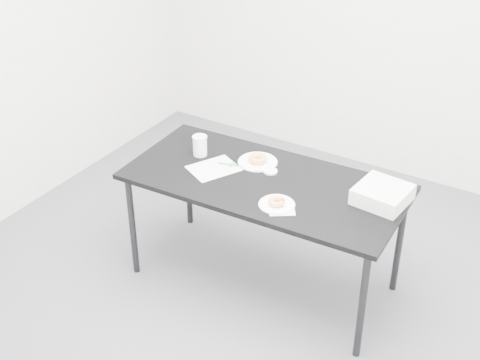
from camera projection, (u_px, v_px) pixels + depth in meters
The scene contains 14 objects.
floor at pixel (245, 292), 4.37m from camera, with size 4.00×4.00×0.00m, color #525257.
wall_back at pixel (380, 10), 5.13m from camera, with size 4.00×0.02×2.70m, color white.
table at pixel (264, 188), 4.10m from camera, with size 1.74×0.87×0.78m.
scorecard at pixel (214, 168), 4.19m from camera, with size 0.23×0.29×0.00m, color white.
logo_patch at pixel (232, 165), 4.22m from camera, with size 0.05×0.05×0.00m, color green.
pen at pixel (228, 164), 4.22m from camera, with size 0.01×0.01×0.14m, color #0B816D.
napkin at pixel (281, 209), 3.80m from camera, with size 0.15×0.15×0.00m, color white.
plate_near at pixel (277, 204), 3.83m from camera, with size 0.21×0.21×0.01m, color white.
donut_near at pixel (277, 202), 3.82m from camera, with size 0.10×0.10×0.03m, color #CE8141.
plate_far at pixel (258, 162), 4.25m from camera, with size 0.25×0.25×0.01m, color white.
donut_far at pixel (258, 159), 4.24m from camera, with size 0.12×0.12×0.04m, color #CE8141.
coffee_cup at pixel (200, 146), 4.31m from camera, with size 0.09×0.09×0.14m, color silver.
cup_lid at pixel (270, 171), 4.15m from camera, with size 0.09×0.09×0.01m, color white.
bakery_box at pixel (382, 194), 3.84m from camera, with size 0.29×0.29×0.10m, color white.
Camera 1 is at (1.71, -2.88, 2.89)m, focal length 50.00 mm.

